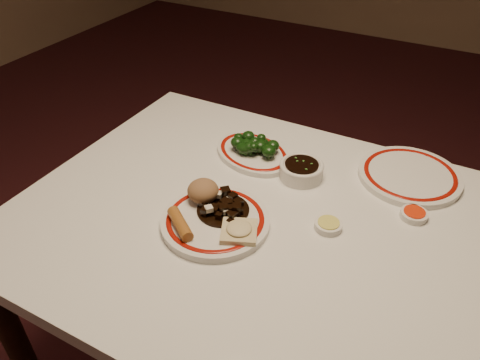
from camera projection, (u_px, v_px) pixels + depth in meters
name	position (u px, v px, depth m)	size (l,w,h in m)	color
dining_table	(268.00, 249.00, 1.15)	(1.20, 0.90, 0.75)	white
main_plate	(215.00, 221.00, 1.08)	(0.30, 0.30, 0.02)	silver
rice_mound	(203.00, 191.00, 1.11)	(0.08, 0.08, 0.05)	#8D6442
spring_roll	(180.00, 224.00, 1.04)	(0.03, 0.03, 0.10)	#9E6127
fried_wonton	(239.00, 230.00, 1.03)	(0.10, 0.10, 0.02)	beige
stirfry_heap	(224.00, 207.00, 1.09)	(0.12, 0.12, 0.03)	black
broccoli_plate	(253.00, 153.00, 1.31)	(0.29, 0.27, 0.02)	silver
broccoli_pile	(254.00, 145.00, 1.29)	(0.14, 0.08, 0.05)	#23471C
soy_bowl	(301.00, 171.00, 1.22)	(0.11, 0.11, 0.04)	silver
sweet_sour_dish	(414.00, 214.00, 1.10)	(0.06, 0.06, 0.02)	silver
mustard_dish	(328.00, 225.00, 1.07)	(0.06, 0.06, 0.02)	silver
far_plate	(410.00, 175.00, 1.22)	(0.33, 0.33, 0.02)	silver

